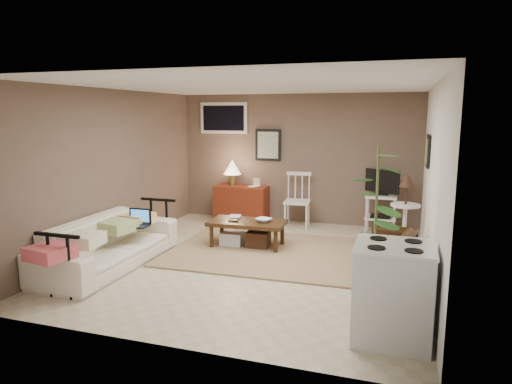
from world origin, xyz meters
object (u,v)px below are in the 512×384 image
(tv_stand, at_px, (381,200))
(armchair, at_px, (388,248))
(sofa, at_px, (109,235))
(stove, at_px, (393,292))
(red_console, at_px, (241,200))
(spindle_chair, at_px, (297,202))
(side_table, at_px, (406,203))
(coffee_table, at_px, (247,232))
(potted_plant, at_px, (376,222))

(tv_stand, xyz_separation_m, armchair, (0.20, -2.00, -0.27))
(sofa, height_order, stove, stove)
(red_console, distance_m, spindle_chair, 1.17)
(spindle_chair, bearing_deg, sofa, -123.34)
(tv_stand, bearing_deg, side_table, -66.57)
(red_console, distance_m, armchair, 3.54)
(coffee_table, relative_size, potted_plant, 0.67)
(sofa, bearing_deg, stove, -104.20)
(stove, bearing_deg, sofa, 165.80)
(spindle_chair, xyz_separation_m, stove, (1.75, -3.84, -0.01))
(sofa, distance_m, spindle_chair, 3.49)
(sofa, relative_size, stove, 2.46)
(armchair, bearing_deg, spindle_chair, -127.86)
(spindle_chair, bearing_deg, coffee_table, -106.77)
(red_console, bearing_deg, tv_stand, -3.18)
(side_table, xyz_separation_m, stove, (-0.10, -2.97, -0.27))
(side_table, relative_size, armchair, 1.84)
(red_console, height_order, tv_stand, red_console)
(sofa, bearing_deg, side_table, -61.53)
(red_console, bearing_deg, armchair, -37.38)
(armchair, distance_m, stove, 1.88)
(side_table, bearing_deg, armchair, -100.05)
(tv_stand, distance_m, side_table, 0.99)
(spindle_chair, distance_m, stove, 4.22)
(tv_stand, bearing_deg, sofa, -138.90)
(coffee_table, xyz_separation_m, stove, (2.21, -2.34, 0.20))
(potted_plant, distance_m, stove, 0.85)
(tv_stand, relative_size, side_table, 0.95)
(spindle_chair, height_order, stove, spindle_chair)
(coffee_table, distance_m, red_console, 1.83)
(coffee_table, bearing_deg, side_table, 15.27)
(sofa, distance_m, stove, 3.79)
(tv_stand, distance_m, armchair, 2.03)
(tv_stand, bearing_deg, coffee_table, -141.30)
(sofa, height_order, spindle_chair, spindle_chair)
(coffee_table, distance_m, tv_stand, 2.47)
(red_console, xyz_separation_m, spindle_chair, (1.15, -0.18, 0.06))
(potted_plant, bearing_deg, stove, -72.56)
(red_console, relative_size, armchair, 1.84)
(tv_stand, height_order, potted_plant, potted_plant)
(red_console, bearing_deg, potted_plant, -51.16)
(side_table, bearing_deg, spindle_chair, 154.83)
(coffee_table, height_order, spindle_chair, spindle_chair)
(sofa, bearing_deg, tv_stand, -48.90)
(sofa, xyz_separation_m, armchair, (3.57, 0.94, -0.12))
(tv_stand, xyz_separation_m, side_table, (0.39, -0.90, 0.14))
(sofa, bearing_deg, armchair, -75.21)
(spindle_chair, xyz_separation_m, potted_plant, (1.54, -3.17, 0.47))
(armchair, relative_size, potted_plant, 0.36)
(sofa, xyz_separation_m, stove, (3.67, -0.93, 0.01))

